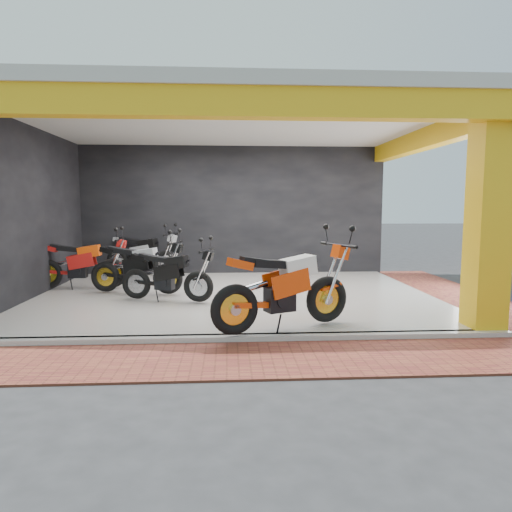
% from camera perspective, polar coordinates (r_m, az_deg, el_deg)
% --- Properties ---
extents(ground, '(80.00, 80.00, 0.00)m').
position_cam_1_polar(ground, '(7.57, -2.54, -8.43)').
color(ground, '#2D2D30').
rests_on(ground, ground).
extents(showroom_floor, '(8.00, 6.00, 0.10)m').
position_cam_1_polar(showroom_floor, '(9.51, -2.73, -5.06)').
color(showroom_floor, white).
rests_on(showroom_floor, ground).
extents(showroom_ceiling, '(8.40, 6.40, 0.20)m').
position_cam_1_polar(showroom_ceiling, '(9.47, -2.85, 16.51)').
color(showroom_ceiling, beige).
rests_on(showroom_ceiling, corner_column).
extents(back_wall, '(8.20, 0.20, 3.50)m').
position_cam_1_polar(back_wall, '(12.42, -2.96, 5.52)').
color(back_wall, black).
rests_on(back_wall, ground).
extents(left_wall, '(0.20, 6.20, 3.50)m').
position_cam_1_polar(left_wall, '(10.14, -26.73, 4.66)').
color(left_wall, black).
rests_on(left_wall, ground).
extents(corner_column, '(0.50, 0.50, 3.50)m').
position_cam_1_polar(corner_column, '(7.62, 27.06, 4.30)').
color(corner_column, yellow).
rests_on(corner_column, ground).
extents(header_beam_front, '(8.40, 0.30, 0.40)m').
position_cam_1_polar(header_beam_front, '(6.46, -2.54, 18.57)').
color(header_beam_front, yellow).
rests_on(header_beam_front, corner_column).
extents(header_beam_right, '(0.30, 6.40, 0.40)m').
position_cam_1_polar(header_beam_right, '(10.27, 20.77, 13.61)').
color(header_beam_right, yellow).
rests_on(header_beam_right, corner_column).
extents(floor_kerb, '(8.00, 0.20, 0.10)m').
position_cam_1_polar(floor_kerb, '(6.57, -2.39, -10.28)').
color(floor_kerb, white).
rests_on(floor_kerb, ground).
extents(paver_front, '(9.00, 1.40, 0.03)m').
position_cam_1_polar(paver_front, '(5.84, -2.25, -12.80)').
color(paver_front, brown).
rests_on(paver_front, ground).
extents(paver_right, '(1.40, 7.00, 0.03)m').
position_cam_1_polar(paver_right, '(10.70, 24.00, -4.51)').
color(paver_right, brown).
rests_on(paver_right, ground).
extents(moto_hero, '(2.56, 1.76, 1.47)m').
position_cam_1_polar(moto_hero, '(7.10, 8.87, -2.60)').
color(moto_hero, '#EC4109').
rests_on(moto_hero, showroom_floor).
extents(moto_row_a, '(2.24, 1.25, 1.30)m').
position_cam_1_polar(moto_row_a, '(9.45, -11.01, -0.95)').
color(moto_row_a, black).
rests_on(moto_row_a, showroom_floor).
extents(moto_row_b, '(2.09, 1.26, 1.20)m').
position_cam_1_polar(moto_row_b, '(8.59, -7.23, -1.93)').
color(moto_row_b, black).
rests_on(moto_row_b, showroom_floor).
extents(moto_row_c, '(2.15, 0.84, 1.30)m').
position_cam_1_polar(moto_row_c, '(10.52, -17.57, -0.38)').
color(moto_row_c, red).
rests_on(moto_row_c, showroom_floor).
extents(moto_row_d, '(2.28, 1.44, 1.31)m').
position_cam_1_polar(moto_row_d, '(11.99, -11.34, 0.61)').
color(moto_row_d, '#9DA0A4').
rests_on(moto_row_d, showroom_floor).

